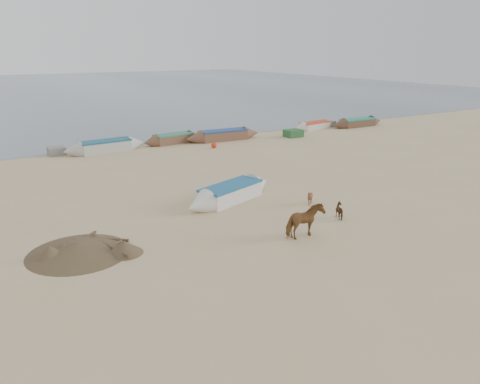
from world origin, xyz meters
The scene contains 9 objects.
ground centered at (0.00, 0.00, 0.00)m, with size 140.00×140.00×0.00m, color tan.
sea centered at (0.00, 82.00, 0.01)m, with size 160.00×160.00×0.00m, color slate.
cow_adult centered at (0.61, -0.15, 0.72)m, with size 0.77×1.70×1.43m, color brown.
calf_front centered at (3.55, 3.05, 0.38)m, with size 0.62×0.69×0.76m, color brown.
calf_right centered at (3.55, 0.78, 0.36)m, with size 0.72×0.61×0.72m, color #50321A.
near_canoe centered at (0.50, 5.74, 0.43)m, with size 6.24×1.34×0.87m, color silver, non-canonical shape.
debris_pile centered at (-7.84, 3.14, 0.23)m, with size 3.94×3.94×0.45m, color brown.
waterline_canoes centered at (-0.71, 20.33, 0.42)m, with size 56.92×3.60×0.92m.
beach_clutter centered at (4.23, 19.73, 0.30)m, with size 43.57×4.84×0.64m.
Camera 1 is at (-11.13, -14.26, 7.61)m, focal length 35.00 mm.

